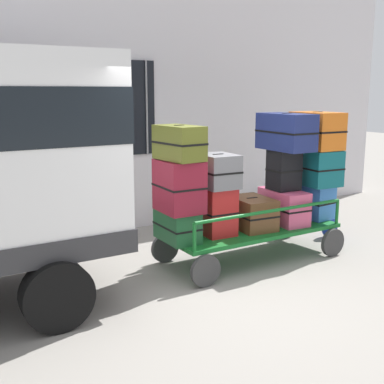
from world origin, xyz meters
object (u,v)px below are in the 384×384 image
at_px(suitcase_midright_top, 286,132).
at_px(suitcase_right_top, 317,131).
at_px(suitcase_midleft_middle, 218,171).
at_px(backpack, 329,224).
at_px(luggage_cart, 251,233).
at_px(suitcase_left_top, 179,143).
at_px(suitcase_left_bottom, 177,226).
at_px(suitcase_midright_middle, 284,170).
at_px(suitcase_midleft_bottom, 217,211).
at_px(suitcase_center_bottom, 252,213).
at_px(suitcase_left_middle, 179,186).
at_px(suitcase_right_middle, 313,166).
at_px(suitcase_midright_bottom, 284,206).
at_px(suitcase_right_bottom, 312,201).

height_order(suitcase_midright_top, suitcase_right_top, suitcase_right_top).
height_order(suitcase_midleft_middle, suitcase_right_top, suitcase_right_top).
distance_m(suitcase_right_top, backpack, 1.61).
distance_m(luggage_cart, suitcase_left_top, 1.73).
distance_m(suitcase_left_top, backpack, 3.18).
bearing_deg(suitcase_left_bottom, backpack, 2.70).
distance_m(luggage_cart, suitcase_midright_top, 1.47).
bearing_deg(suitcase_midright_middle, suitcase_left_bottom, 179.41).
distance_m(suitcase_midleft_bottom, suitcase_midright_top, 1.50).
xyz_separation_m(suitcase_center_bottom, suitcase_midright_top, (0.57, 0.01, 1.07)).
height_order(suitcase_left_middle, suitcase_midleft_middle, suitcase_midleft_middle).
relative_size(suitcase_midright_middle, suitcase_right_top, 0.74).
height_order(suitcase_midleft_bottom, backpack, suitcase_midleft_bottom).
bearing_deg(suitcase_left_bottom, suitcase_left_middle, -90.00).
height_order(luggage_cart, suitcase_midright_middle, suitcase_midright_middle).
height_order(suitcase_midleft_middle, suitcase_midright_top, suitcase_midright_top).
bearing_deg(suitcase_left_bottom, suitcase_midright_top, -0.98).
xyz_separation_m(suitcase_right_middle, backpack, (0.55, 0.14, -0.98)).
xyz_separation_m(suitcase_left_bottom, suitcase_right_middle, (2.27, -0.01, 0.56)).
bearing_deg(suitcase_midright_top, suitcase_midright_middle, 90.00).
height_order(suitcase_left_bottom, suitcase_left_top, suitcase_left_top).
height_order(suitcase_left_bottom, suitcase_left_middle, suitcase_left_middle).
xyz_separation_m(suitcase_midright_top, suitcase_right_middle, (0.57, 0.02, -0.53)).
bearing_deg(suitcase_midleft_bottom, suitcase_left_bottom, 176.87).
height_order(suitcase_midright_bottom, backpack, suitcase_midright_bottom).
bearing_deg(suitcase_midright_bottom, suitcase_left_bottom, 178.67).
height_order(luggage_cart, suitcase_left_middle, suitcase_left_middle).
height_order(suitcase_right_middle, backpack, suitcase_right_middle).
distance_m(suitcase_midleft_bottom, suitcase_midright_bottom, 1.14).
distance_m(suitcase_midright_middle, suitcase_right_middle, 0.57).
relative_size(suitcase_right_bottom, backpack, 1.42).
bearing_deg(suitcase_left_top, suitcase_center_bottom, 0.88).
bearing_deg(suitcase_right_top, suitcase_midright_middle, 177.49).
bearing_deg(suitcase_left_bottom, suitcase_right_bottom, -0.51).
distance_m(suitcase_left_bottom, suitcase_midright_bottom, 1.71).
bearing_deg(suitcase_midright_top, suitcase_midleft_middle, -178.86).
relative_size(luggage_cart, suitcase_right_top, 3.33).
relative_size(suitcase_left_top, suitcase_center_bottom, 0.97).
xyz_separation_m(suitcase_left_middle, suitcase_right_top, (2.27, 0.01, 0.57)).
height_order(suitcase_left_bottom, suitcase_midright_bottom, suitcase_midright_bottom).
height_order(luggage_cart, backpack, luggage_cart).
relative_size(suitcase_left_bottom, suitcase_midright_middle, 1.16).
bearing_deg(suitcase_midright_middle, suitcase_midright_top, -90.00).
relative_size(suitcase_midleft_middle, suitcase_midright_middle, 0.96).
xyz_separation_m(suitcase_left_top, suitcase_midleft_middle, (0.57, 0.01, -0.39)).
distance_m(suitcase_left_bottom, suitcase_left_middle, 0.51).
distance_m(suitcase_midleft_middle, suitcase_right_bottom, 1.80).
height_order(suitcase_left_top, suitcase_midright_bottom, suitcase_left_top).
bearing_deg(suitcase_midleft_bottom, suitcase_center_bottom, -1.04).
distance_m(luggage_cart, suitcase_midright_bottom, 0.65).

